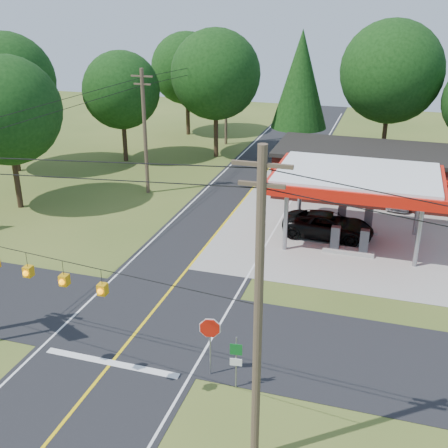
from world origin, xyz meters
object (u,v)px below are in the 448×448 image
(suv_car, at_px, (328,225))
(sedan_car, at_px, (402,197))
(octagonal_stop_sign, at_px, (210,333))
(gas_canopy, at_px, (357,181))

(suv_car, xyz_separation_m, sedan_car, (4.63, 7.68, -0.11))
(suv_car, xyz_separation_m, octagonal_stop_sign, (-2.87, -16.33, 1.31))
(suv_car, bearing_deg, sedan_car, -29.07)
(sedan_car, height_order, octagonal_stop_sign, octagonal_stop_sign)
(gas_canopy, distance_m, suv_car, 3.81)
(gas_canopy, bearing_deg, octagonal_stop_sign, -105.69)
(gas_canopy, height_order, octagonal_stop_sign, gas_canopy)
(suv_car, height_order, sedan_car, suv_car)
(suv_car, relative_size, octagonal_stop_sign, 2.11)
(gas_canopy, xyz_separation_m, suv_car, (-1.63, 0.32, -3.43))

